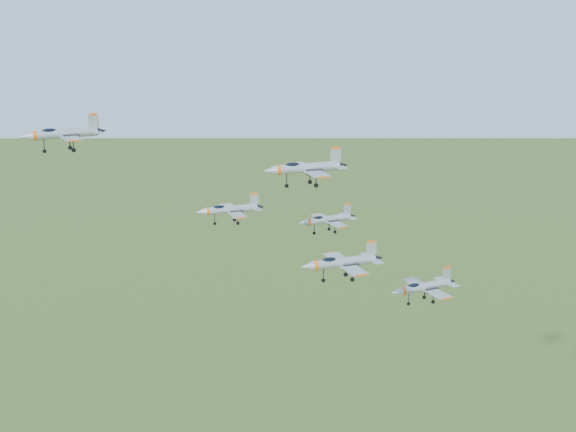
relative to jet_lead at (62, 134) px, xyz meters
name	(u,v)px	position (x,y,z in m)	size (l,w,h in m)	color
jet_lead	(62,134)	(0.00, 0.00, 0.00)	(12.51, 10.29, 3.35)	#9DA3A9
jet_left_high	(229,209)	(22.24, -8.27, -11.84)	(10.73, 8.92, 2.87)	#9DA3A9
jet_right_high	(305,168)	(26.11, -25.60, -2.60)	(11.93, 9.90, 3.19)	#9DA3A9
jet_left_low	(327,219)	(43.49, 0.13, -18.03)	(11.41, 9.39, 3.06)	#9DA3A9
jet_right_low	(341,262)	(35.97, -18.38, -19.14)	(13.48, 11.19, 3.60)	#9DA3A9
jet_trail	(423,287)	(53.98, -14.21, -27.31)	(13.25, 10.91, 3.55)	#9DA3A9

